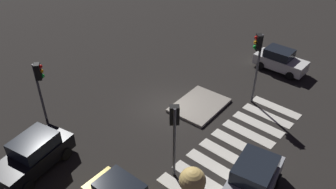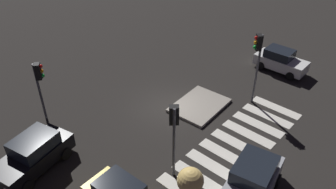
# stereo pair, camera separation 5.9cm
# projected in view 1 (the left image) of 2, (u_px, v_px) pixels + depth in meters

# --- Properties ---
(ground_plane) EXTENTS (80.00, 80.00, 0.00)m
(ground_plane) POSITION_uv_depth(u_px,v_px,m) (168.00, 107.00, 21.70)
(ground_plane) COLOR black
(traffic_island) EXTENTS (3.76, 2.92, 0.18)m
(traffic_island) POSITION_uv_depth(u_px,v_px,m) (199.00, 105.00, 21.73)
(traffic_island) COLOR gray
(traffic_island) RESTS_ON ground
(car_black) EXTENTS (4.40, 2.61, 1.81)m
(car_black) POSITION_uv_depth(u_px,v_px,m) (34.00, 155.00, 16.87)
(car_black) COLOR black
(car_black) RESTS_ON ground
(car_white) EXTENTS (1.83, 3.86, 1.67)m
(car_white) POSITION_uv_depth(u_px,v_px,m) (280.00, 60.00, 25.27)
(car_white) COLOR silver
(car_white) RESTS_ON ground
(car_silver) EXTENTS (4.51, 2.57, 1.88)m
(car_silver) POSITION_uv_depth(u_px,v_px,m) (252.00, 181.00, 15.39)
(car_silver) COLOR #9EA0A5
(car_silver) RESTS_ON ground
(traffic_light_east) EXTENTS (0.53, 0.54, 4.77)m
(traffic_light_east) POSITION_uv_depth(u_px,v_px,m) (258.00, 53.00, 20.21)
(traffic_light_east) COLOR #47474C
(traffic_light_east) RESTS_ON ground
(traffic_light_west) EXTENTS (0.53, 0.54, 3.83)m
(traffic_light_west) POSITION_uv_depth(u_px,v_px,m) (39.00, 78.00, 19.09)
(traffic_light_west) COLOR #47474C
(traffic_light_west) RESTS_ON ground
(traffic_light_south) EXTENTS (0.54, 0.54, 4.10)m
(traffic_light_south) POSITION_uv_depth(u_px,v_px,m) (174.00, 124.00, 15.34)
(traffic_light_south) COLOR #47474C
(traffic_light_south) RESTS_ON ground
(crosswalk_near) EXTENTS (9.90, 3.20, 0.02)m
(crosswalk_near) POSITION_uv_depth(u_px,v_px,m) (238.00, 144.00, 18.82)
(crosswalk_near) COLOR silver
(crosswalk_near) RESTS_ON ground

